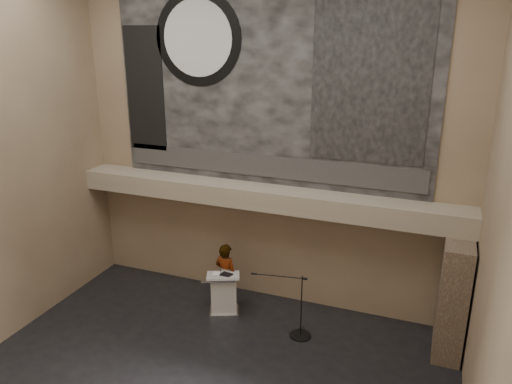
% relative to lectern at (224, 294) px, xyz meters
% --- Properties ---
extents(wall_back, '(10.00, 0.02, 8.50)m').
position_rel_lectern_xyz_m(wall_back, '(0.69, 1.29, 3.70)').
color(wall_back, '#7A634D').
rests_on(wall_back, floor).
extents(wall_front, '(10.00, 0.02, 8.50)m').
position_rel_lectern_xyz_m(wall_front, '(0.69, -6.71, 3.70)').
color(wall_front, '#7A634D').
rests_on(wall_front, floor).
extents(wall_right, '(0.02, 8.00, 8.50)m').
position_rel_lectern_xyz_m(wall_right, '(5.69, -2.71, 3.70)').
color(wall_right, '#7A634D').
rests_on(wall_right, floor).
extents(soffit, '(10.00, 0.80, 0.50)m').
position_rel_lectern_xyz_m(soffit, '(0.69, 0.89, 2.40)').
color(soffit, gray).
rests_on(soffit, wall_back).
extents(sprinkler_left, '(0.04, 0.04, 0.06)m').
position_rel_lectern_xyz_m(sprinkler_left, '(-0.91, 0.84, 2.12)').
color(sprinkler_left, '#B2893D').
rests_on(sprinkler_left, soffit).
extents(sprinkler_right, '(0.04, 0.04, 0.06)m').
position_rel_lectern_xyz_m(sprinkler_right, '(2.59, 0.84, 2.12)').
color(sprinkler_right, '#B2893D').
rests_on(sprinkler_right, soffit).
extents(banner, '(8.00, 0.05, 5.00)m').
position_rel_lectern_xyz_m(banner, '(0.69, 1.26, 5.15)').
color(banner, black).
rests_on(banner, wall_back).
extents(banner_text_strip, '(7.76, 0.02, 0.55)m').
position_rel_lectern_xyz_m(banner_text_strip, '(0.69, 1.22, 3.10)').
color(banner_text_strip, '#2D2D2D').
rests_on(banner_text_strip, banner).
extents(banner_clock_rim, '(2.30, 0.02, 2.30)m').
position_rel_lectern_xyz_m(banner_clock_rim, '(-1.11, 1.22, 6.15)').
color(banner_clock_rim, black).
rests_on(banner_clock_rim, banner).
extents(banner_clock_face, '(1.84, 0.02, 1.84)m').
position_rel_lectern_xyz_m(banner_clock_face, '(-1.11, 1.20, 6.15)').
color(banner_clock_face, silver).
rests_on(banner_clock_face, banner).
extents(banner_building_print, '(2.60, 0.02, 3.60)m').
position_rel_lectern_xyz_m(banner_building_print, '(3.09, 1.22, 5.25)').
color(banner_building_print, black).
rests_on(banner_building_print, banner).
extents(banner_brick_print, '(1.10, 0.02, 3.20)m').
position_rel_lectern_xyz_m(banner_brick_print, '(-2.71, 1.22, 4.85)').
color(banner_brick_print, black).
rests_on(banner_brick_print, banner).
extents(stone_pier, '(0.60, 1.40, 2.70)m').
position_rel_lectern_xyz_m(stone_pier, '(5.34, 0.44, 0.80)').
color(stone_pier, '#45372A').
rests_on(stone_pier, floor).
extents(lectern, '(0.97, 0.85, 1.14)m').
position_rel_lectern_xyz_m(lectern, '(0.00, 0.00, 0.00)').
color(lectern, silver).
rests_on(lectern, floor).
extents(binder, '(0.30, 0.26, 0.04)m').
position_rel_lectern_xyz_m(binder, '(0.09, -0.03, 0.56)').
color(binder, black).
rests_on(binder, lectern).
extents(papers, '(0.28, 0.33, 0.00)m').
position_rel_lectern_xyz_m(papers, '(-0.16, -0.06, 0.55)').
color(papers, white).
rests_on(papers, lectern).
extents(speaker_person, '(0.72, 0.55, 1.77)m').
position_rel_lectern_xyz_m(speaker_person, '(-0.08, 0.33, 0.33)').
color(speaker_person, white).
rests_on(speaker_person, floor).
extents(mic_stand, '(1.44, 0.52, 1.59)m').
position_rel_lectern_xyz_m(mic_stand, '(2.07, -0.27, -0.31)').
color(mic_stand, black).
rests_on(mic_stand, floor).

